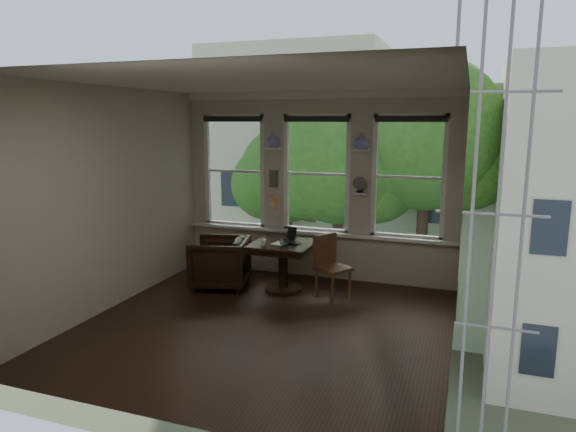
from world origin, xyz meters
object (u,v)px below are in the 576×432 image
at_px(laptop, 289,243).
at_px(mug, 263,243).
at_px(side_chair_right, 333,268).
at_px(armchair_left, 220,263).
at_px(table, 283,267).

relative_size(laptop, mug, 3.53).
height_order(side_chair_right, mug, side_chair_right).
height_order(armchair_left, laptop, laptop).
xyz_separation_m(table, side_chair_right, (0.80, -0.08, 0.09)).
bearing_deg(table, laptop, -11.76).
xyz_separation_m(table, laptop, (0.09, -0.02, 0.39)).
distance_m(table, laptop, 0.40).
bearing_deg(armchair_left, table, 84.39).
relative_size(armchair_left, mug, 9.05).
distance_m(table, mug, 0.54).
distance_m(laptop, mug, 0.39).
bearing_deg(armchair_left, mug, 67.91).
bearing_deg(laptop, table, -164.29).
relative_size(table, side_chair_right, 0.98).
bearing_deg(laptop, armchair_left, -145.71).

